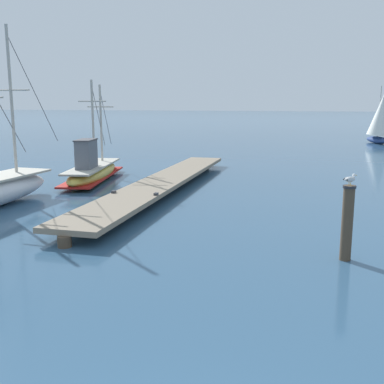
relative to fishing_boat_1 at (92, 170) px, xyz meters
name	(u,v)px	position (x,y,z in m)	size (l,w,h in m)	color
floating_dock	(163,182)	(3.97, -1.19, -0.17)	(2.39, 16.57, 0.53)	gray
fishing_boat_1	(92,170)	(0.00, 0.00, 0.00)	(2.84, 6.94, 4.66)	gold
mooring_piling	(347,222)	(11.11, -8.27, 0.40)	(0.30, 0.30, 1.78)	#4C3D2D
perched_seagull	(350,179)	(11.10, -8.28, 1.40)	(0.31, 0.30, 0.27)	gold
distant_sailboat	(381,118)	(14.80, 25.54, 1.74)	(2.89, 4.04, 5.09)	navy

